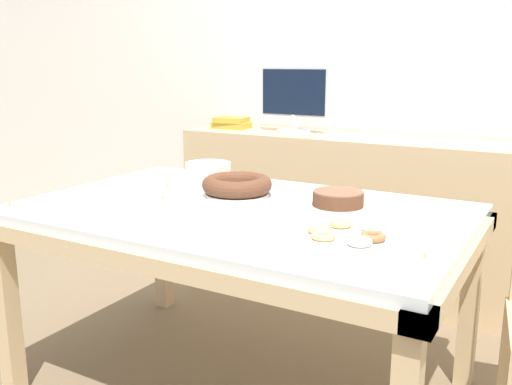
{
  "coord_description": "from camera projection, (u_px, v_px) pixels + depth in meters",
  "views": [
    {
      "loc": [
        1.09,
        -1.8,
        1.3
      ],
      "look_at": [
        0.06,
        0.02,
        0.82
      ],
      "focal_mm": 40.0,
      "sensor_mm": 36.0,
      "label": 1
    }
  ],
  "objects": [
    {
      "name": "book_stack",
      "position": [
        231.0,
        123.0,
        3.56
      ],
      "size": [
        0.23,
        0.18,
        0.07
      ],
      "color": "#B29933",
      "rests_on": "sideboard"
    },
    {
      "name": "cake_golden_bundt",
      "position": [
        237.0,
        186.0,
        2.35
      ],
      "size": [
        0.29,
        0.29,
        0.08
      ],
      "color": "silver",
      "rests_on": "dining_table"
    },
    {
      "name": "tealight_near_cakes",
      "position": [
        168.0,
        189.0,
        2.44
      ],
      "size": [
        0.04,
        0.04,
        0.04
      ],
      "color": "silver",
      "rests_on": "dining_table"
    },
    {
      "name": "wall_back",
      "position": [
        375.0,
        62.0,
        3.34
      ],
      "size": [
        8.0,
        0.1,
        2.6
      ],
      "primitive_type": "cube",
      "color": "white",
      "rests_on": "ground"
    },
    {
      "name": "tealight_near_front",
      "position": [
        163.0,
        200.0,
        2.24
      ],
      "size": [
        0.04,
        0.04,
        0.04
      ],
      "color": "silver",
      "rests_on": "dining_table"
    },
    {
      "name": "cake_chocolate_round",
      "position": [
        338.0,
        201.0,
        2.14
      ],
      "size": [
        0.31,
        0.31,
        0.07
      ],
      "color": "silver",
      "rests_on": "dining_table"
    },
    {
      "name": "tealight_centre",
      "position": [
        424.0,
        260.0,
        1.57
      ],
      "size": [
        0.04,
        0.04,
        0.04
      ],
      "color": "silver",
      "rests_on": "dining_table"
    },
    {
      "name": "dining_table",
      "position": [
        241.0,
        228.0,
        2.19
      ],
      "size": [
        1.69,
        1.09,
        0.76
      ],
      "color": "silver",
      "rests_on": "ground"
    },
    {
      "name": "sideboard",
      "position": [
        351.0,
        214.0,
        3.28
      ],
      "size": [
        2.05,
        0.44,
        0.89
      ],
      "color": "#D1B284",
      "rests_on": "ground"
    },
    {
      "name": "plate_stack",
      "position": [
        208.0,
        172.0,
        2.62
      ],
      "size": [
        0.21,
        0.21,
        0.09
      ],
      "color": "silver",
      "rests_on": "dining_table"
    },
    {
      "name": "pastry_platter",
      "position": [
        348.0,
        236.0,
        1.77
      ],
      "size": [
        0.36,
        0.36,
        0.04
      ],
      "color": "silver",
      "rests_on": "dining_table"
    },
    {
      "name": "tealight_left_edge",
      "position": [
        10.0,
        207.0,
        2.13
      ],
      "size": [
        0.04,
        0.04,
        0.04
      ],
      "color": "silver",
      "rests_on": "dining_table"
    },
    {
      "name": "computer_monitor",
      "position": [
        294.0,
        100.0,
        3.32
      ],
      "size": [
        0.42,
        0.2,
        0.38
      ],
      "color": "silver",
      "rests_on": "sideboard"
    }
  ]
}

